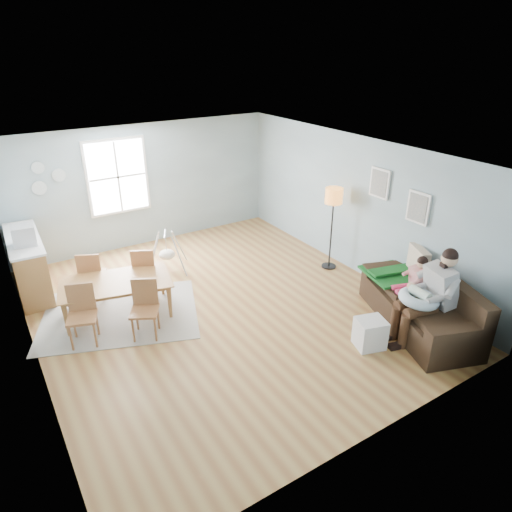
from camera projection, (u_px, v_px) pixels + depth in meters
room at (217, 173)px, 7.03m from camera, size 8.40×9.40×3.90m
window at (117, 177)px, 9.71m from camera, size 1.32×0.08×1.62m
pictures at (398, 195)px, 7.91m from camera, size 0.05×1.34×0.74m
wall_plates at (45, 178)px, 8.96m from camera, size 0.67×0.02×0.66m
sofa at (422, 307)px, 7.45m from camera, size 1.71×2.50×0.93m
green_throw at (396, 273)px, 8.00m from camera, size 1.22×1.09×0.04m
beige_pillow at (418, 263)px, 7.78m from camera, size 0.38×0.56×0.54m
father at (430, 293)px, 6.92m from camera, size 1.13×0.66×1.51m
nursing_pillow at (419, 299)px, 6.93m from camera, size 0.77×0.76×0.25m
infant at (418, 292)px, 6.92m from camera, size 0.17×0.43×0.16m
toddler at (414, 277)px, 7.43m from camera, size 0.60×0.41×0.90m
floor_lamp at (333, 203)px, 8.92m from camera, size 0.34×0.34×1.70m
storage_cube at (370, 333)px, 6.95m from camera, size 0.51×0.48×0.47m
rug at (120, 314)px, 7.86m from camera, size 3.11×2.75×0.01m
dining_table at (118, 299)px, 7.72m from camera, size 1.99×1.39×0.64m
chair_sw at (82, 310)px, 6.98m from camera, size 0.55×0.55×0.95m
chair_se at (145, 304)px, 7.15m from camera, size 0.57×0.57×0.93m
chair_nw at (91, 273)px, 8.11m from camera, size 0.56×0.56×0.94m
chair_ne at (145, 268)px, 8.28m from camera, size 0.57×0.57×0.94m
counter at (29, 264)px, 8.44m from camera, size 0.63×1.92×1.06m
monitor at (23, 235)px, 7.86m from camera, size 0.39×0.37×0.35m
baby_swing at (167, 254)px, 9.25m from camera, size 1.04×1.05×0.81m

